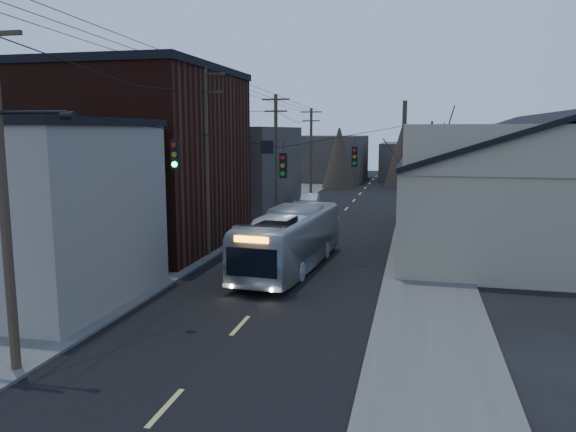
# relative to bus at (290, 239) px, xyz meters

# --- Properties ---
(road_surface) EXTENTS (9.00, 110.00, 0.02)m
(road_surface) POSITION_rel_bus_xyz_m (0.07, 13.76, -1.47)
(road_surface) COLOR black
(road_surface) RESTS_ON ground
(sidewalk_left) EXTENTS (4.00, 110.00, 0.12)m
(sidewalk_left) POSITION_rel_bus_xyz_m (-6.43, 13.76, -1.42)
(sidewalk_left) COLOR #474744
(sidewalk_left) RESTS_ON ground
(sidewalk_right) EXTENTS (4.00, 110.00, 0.12)m
(sidewalk_right) POSITION_rel_bus_xyz_m (6.57, 13.76, -1.42)
(sidewalk_right) COLOR #474744
(sidewalk_right) RESTS_ON ground
(building_clapboard) EXTENTS (8.00, 8.00, 7.00)m
(building_clapboard) POSITION_rel_bus_xyz_m (-8.93, -7.24, 2.02)
(building_clapboard) COLOR slate
(building_clapboard) RESTS_ON ground
(building_brick) EXTENTS (10.00, 12.00, 10.00)m
(building_brick) POSITION_rel_bus_xyz_m (-9.93, 3.76, 3.52)
(building_brick) COLOR black
(building_brick) RESTS_ON ground
(building_left_far) EXTENTS (9.00, 14.00, 7.00)m
(building_left_far) POSITION_rel_bus_xyz_m (-9.43, 19.76, 2.02)
(building_left_far) COLOR #36322B
(building_left_far) RESTS_ON ground
(warehouse) EXTENTS (16.16, 20.60, 7.73)m
(warehouse) POSITION_rel_bus_xyz_m (13.07, 8.76, 1.21)
(warehouse) COLOR gray
(warehouse) RESTS_ON ground
(building_far_left) EXTENTS (10.00, 12.00, 6.00)m
(building_far_left) POSITION_rel_bus_xyz_m (-5.93, 48.76, 1.52)
(building_far_left) COLOR #36322B
(building_far_left) RESTS_ON ground
(building_far_right) EXTENTS (12.00, 14.00, 5.00)m
(building_far_right) POSITION_rel_bus_xyz_m (7.07, 53.76, 1.02)
(building_far_right) COLOR #36322B
(building_far_right) RESTS_ON ground
(bare_tree) EXTENTS (0.40, 0.40, 7.20)m
(bare_tree) POSITION_rel_bus_xyz_m (6.57, 3.76, 2.12)
(bare_tree) COLOR black
(bare_tree) RESTS_ON ground
(utility_lines) EXTENTS (11.24, 45.28, 10.50)m
(utility_lines) POSITION_rel_bus_xyz_m (-3.04, 7.90, 3.47)
(utility_lines) COLOR #382B1E
(utility_lines) RESTS_ON ground
(bus) EXTENTS (3.31, 10.81, 2.97)m
(bus) POSITION_rel_bus_xyz_m (0.00, 0.00, 0.00)
(bus) COLOR #A0A7AC
(bus) RESTS_ON ground
(parked_car) EXTENTS (1.82, 4.30, 1.38)m
(parked_car) POSITION_rel_bus_xyz_m (-2.93, 20.56, -0.79)
(parked_car) COLOR #A8AAB0
(parked_car) RESTS_ON ground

